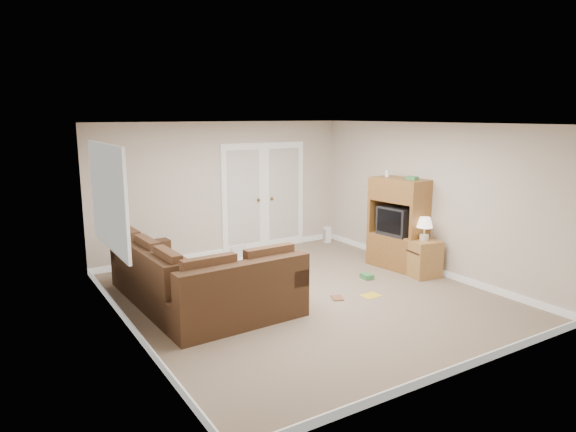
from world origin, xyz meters
TOP-DOWN VIEW (x-y plane):
  - floor at (0.00, 0.00)m, footprint 5.50×5.50m
  - ceiling at (0.00, 0.00)m, footprint 5.00×5.50m
  - wall_left at (-2.50, 0.00)m, footprint 0.02×5.50m
  - wall_right at (2.50, 0.00)m, footprint 0.02×5.50m
  - wall_back at (0.00, 2.75)m, footprint 5.00×0.02m
  - wall_front at (0.00, -2.75)m, footprint 5.00×0.02m
  - baseboards at (0.00, 0.00)m, footprint 5.00×5.50m
  - french_doors at (0.85, 2.71)m, footprint 1.80×0.05m
  - window_left at (-2.46, 1.00)m, footprint 0.05×1.92m
  - sectional_sofa at (-1.56, 0.39)m, footprint 1.96×2.79m
  - coffee_table at (-0.54, 0.56)m, footprint 0.78×1.16m
  - tv_armoire at (2.20, 0.38)m, footprint 0.65×1.03m
  - side_cabinet at (2.20, -0.22)m, footprint 0.53×0.53m
  - space_heater at (2.20, 2.45)m, footprint 0.14×0.12m
  - floor_magazine at (0.85, -0.50)m, footprint 0.29×0.23m
  - floor_greenbox at (1.32, 0.15)m, footprint 0.17×0.21m
  - floor_book at (0.29, -0.30)m, footprint 0.23×0.26m

SIDE VIEW (x-z plane):
  - floor at x=0.00m, z-range 0.00..0.00m
  - floor_magazine at x=0.85m, z-range 0.00..0.01m
  - floor_book at x=0.29m, z-range 0.00..0.02m
  - floor_greenbox at x=1.32m, z-range 0.00..0.08m
  - baseboards at x=0.00m, z-range 0.00..0.10m
  - space_heater at x=2.20m, z-range 0.00..0.33m
  - coffee_table at x=-0.54m, z-range -0.12..0.60m
  - sectional_sofa at x=-1.56m, z-range -0.09..0.76m
  - side_cabinet at x=2.20m, z-range -0.14..0.85m
  - tv_armoire at x=2.20m, z-range -0.05..1.63m
  - french_doors at x=0.85m, z-range -0.03..2.10m
  - wall_left at x=-2.50m, z-range 0.00..2.50m
  - wall_right at x=2.50m, z-range 0.00..2.50m
  - wall_back at x=0.00m, z-range 0.00..2.50m
  - wall_front at x=0.00m, z-range 0.00..2.50m
  - window_left at x=-2.46m, z-range 0.84..2.26m
  - ceiling at x=0.00m, z-range 2.49..2.51m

